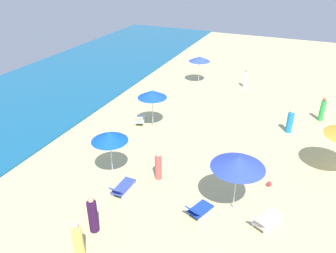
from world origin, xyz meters
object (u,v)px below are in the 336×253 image
beachgoer_1 (158,166)px  beach_ball_0 (269,184)px  lounge_chair_0_0 (266,220)px  lounge_chair_4_0 (122,188)px  umbrella_1 (152,94)px  umbrella_4 (109,136)px  umbrella_2 (199,59)px  beachgoer_4 (78,241)px  lounge_chair_1_0 (140,120)px  lounge_chair_0_1 (199,210)px  beachgoer_0 (322,110)px  beachgoer_5 (290,122)px  beachgoer_2 (93,216)px  umbrella_0 (238,162)px  beachgoer_3 (245,79)px

beachgoer_1 → beach_ball_0: (1.55, -5.22, -0.59)m
lounge_chair_0_0 → lounge_chair_4_0: (-0.51, 6.57, 0.01)m
umbrella_1 → umbrella_4: bearing=-175.8°
umbrella_2 → umbrella_4: size_ratio=0.92×
beachgoer_4 → beachgoer_1: bearing=110.6°
umbrella_4 → beach_ball_0: size_ratio=10.31×
lounge_chair_1_0 → lounge_chair_0_0: bearing=126.0°
lounge_chair_0_1 → beachgoer_1: size_ratio=0.93×
lounge_chair_0_0 → beach_ball_0: bearing=-59.1°
lounge_chair_0_0 → beachgoer_0: size_ratio=0.98×
umbrella_2 → beachgoer_5: umbrella_2 is taller
lounge_chair_0_0 → beachgoer_2: (-3.08, 6.40, 0.54)m
beachgoer_4 → beachgoer_0: bearing=90.5°
beachgoer_0 → beachgoer_1: 12.58m
beachgoer_1 → beachgoer_2: beachgoer_2 is taller
beachgoer_5 → beachgoer_2: bearing=44.5°
lounge_chair_0_0 → beachgoer_0: (11.37, -1.88, 0.54)m
lounge_chair_0_1 → umbrella_1: size_ratio=0.57×
umbrella_0 → lounge_chair_1_0: umbrella_0 is taller
umbrella_1 → beachgoer_5: umbrella_1 is taller
umbrella_2 → beachgoer_1: bearing=-169.6°
beachgoer_1 → umbrella_1: bearing=-20.6°
lounge_chair_4_0 → umbrella_0: bearing=-167.2°
beachgoer_3 → beachgoer_5: size_ratio=1.01×
lounge_chair_4_0 → beachgoer_1: beachgoer_1 is taller
beachgoer_0 → umbrella_4: bearing=92.0°
umbrella_4 → beachgoer_4: umbrella_4 is taller
umbrella_2 → beachgoer_1: 14.21m
beach_ball_0 → beachgoer_3: bearing=16.8°
umbrella_0 → lounge_chair_4_0: (-1.01, 5.08, -2.18)m
lounge_chair_1_0 → beachgoer_0: (5.27, -10.96, 0.49)m
beachgoer_4 → beach_ball_0: size_ratio=6.94×
umbrella_2 → umbrella_1: bearing=179.1°
umbrella_1 → beachgoer_2: 9.52m
lounge_chair_1_0 → beachgoer_5: bearing=176.5°
lounge_chair_0_1 → beach_ball_0: 4.11m
umbrella_2 → lounge_chair_1_0: bearing=173.3°
umbrella_0 → beach_ball_0: bearing=-29.5°
umbrella_1 → beachgoer_4: bearing=-169.1°
beachgoer_4 → lounge_chair_1_0: bearing=133.0°
lounge_chair_0_0 → lounge_chair_4_0: bearing=30.1°
umbrella_1 → beach_ball_0: bearing=-113.5°
beachgoer_0 → lounge_chair_4_0: bearing=98.2°
lounge_chair_4_0 → beachgoer_2: bearing=95.4°
lounge_chair_0_1 → umbrella_2: (15.60, 5.27, 1.84)m
lounge_chair_0_1 → beach_ball_0: lounge_chair_0_1 is taller
lounge_chair_0_1 → beachgoer_0: bearing=-90.4°
umbrella_4 → beachgoer_1: (0.64, -2.28, -1.54)m
beachgoer_4 → lounge_chair_0_0: bearing=63.2°
beachgoer_2 → beachgoer_3: (18.56, -2.30, -0.04)m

